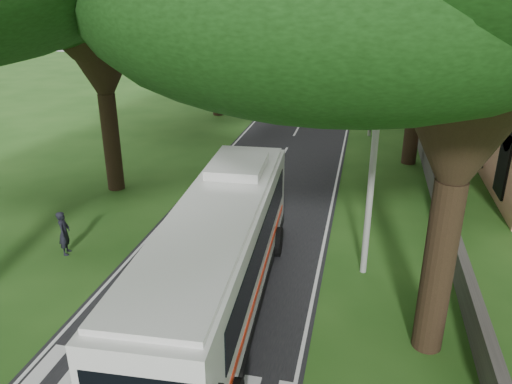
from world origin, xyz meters
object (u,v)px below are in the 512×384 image
object	(u,v)px
pole_far	(374,49)
coach_bus	(219,256)
distant_car_a	(283,93)
distant_car_c	(335,68)
pole_near	(372,170)
pole_mid	(374,79)
distant_car_b	(302,73)
pedestrian	(64,233)

from	to	relation	value
pole_far	coach_bus	size ratio (longest dim) A/B	0.59
distant_car_a	distant_car_c	world-z (taller)	distant_car_c
coach_bus	pole_near	bearing A→B (deg)	34.94
pole_mid	distant_car_a	size ratio (longest dim) A/B	1.86
pole_far	distant_car_c	bearing A→B (deg)	118.27
pole_far	coach_bus	xyz separation A→B (m)	(-4.70, -43.68, -2.05)
pole_mid	distant_car_b	distance (m)	26.01
distant_car_a	distant_car_c	bearing A→B (deg)	-117.31
pole_mid	pole_far	size ratio (longest dim) A/B	1.00
pole_mid	distant_car_a	distance (m)	14.41
distant_car_b	distant_car_c	xyz separation A→B (m)	(3.68, 4.36, 0.04)
pedestrian	coach_bus	bearing A→B (deg)	-125.44
pole_near	pole_mid	xyz separation A→B (m)	(0.00, 20.00, 0.00)
pole_far	distant_car_a	bearing A→B (deg)	-133.75
pole_far	distant_car_b	world-z (taller)	pole_far
distant_car_b	pedestrian	size ratio (longest dim) A/B	2.26
pole_mid	pedestrian	size ratio (longest dim) A/B	4.24
pedestrian	pole_near	bearing A→B (deg)	-101.13
pole_near	pole_far	world-z (taller)	same
pole_far	pole_mid	bearing A→B (deg)	-90.00
distant_car_a	distant_car_b	size ratio (longest dim) A/B	1.01
pole_near	pole_mid	bearing A→B (deg)	90.00
distant_car_b	distant_car_a	bearing A→B (deg)	-101.84
coach_bus	distant_car_c	bearing A→B (deg)	86.93
pole_far	distant_car_c	size ratio (longest dim) A/B	1.57
pole_far	distant_car_c	world-z (taller)	pole_far
coach_bus	pole_mid	bearing A→B (deg)	75.69
distant_car_a	pole_far	bearing A→B (deg)	-148.89
distant_car_c	distant_car_a	bearing A→B (deg)	83.12
coach_bus	distant_car_b	bearing A→B (deg)	91.30
pole_far	pedestrian	size ratio (longest dim) A/B	4.24
pole_mid	distant_car_b	world-z (taller)	pole_mid
pedestrian	distant_car_c	bearing A→B (deg)	-25.15
pole_near	pole_mid	size ratio (longest dim) A/B	1.00
distant_car_c	pedestrian	bearing A→B (deg)	86.91
coach_bus	distant_car_b	distance (m)	48.21
distant_car_a	distant_car_b	distance (m)	13.26
pedestrian	distant_car_b	bearing A→B (deg)	-21.39
distant_car_b	coach_bus	bearing A→B (deg)	-96.94
distant_car_c	pedestrian	world-z (taller)	pedestrian
distant_car_c	pedestrian	size ratio (longest dim) A/B	2.69
pole_near	pedestrian	bearing A→B (deg)	-174.37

